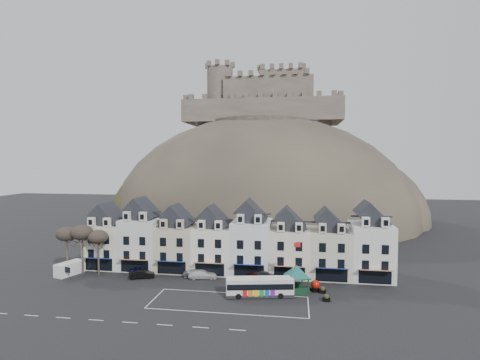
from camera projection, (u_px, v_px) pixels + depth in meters
name	position (u px, v px, depth m)	size (l,w,h in m)	color
ground	(214.00, 305.00, 51.79)	(300.00, 300.00, 0.00)	black
coach_bay_markings	(229.00, 302.00, 52.72)	(22.00, 7.50, 0.01)	silver
townhouse_terrace	(234.00, 242.00, 67.23)	(54.40, 9.35, 11.80)	white
castle_hill	(265.00, 222.00, 119.64)	(100.00, 76.00, 68.00)	#37312A
castle	(265.00, 99.00, 124.40)	(50.20, 22.20, 22.00)	brown
tree_left_far	(67.00, 234.00, 66.16)	(3.61, 3.61, 8.24)	#362F22
tree_left_mid	(82.00, 233.00, 65.69)	(3.78, 3.78, 8.64)	#362F22
tree_left_near	(98.00, 237.00, 65.27)	(3.43, 3.43, 7.84)	#362F22
bus	(260.00, 286.00, 55.00)	(10.12, 4.09, 2.78)	#262628
bus_shelter	(297.00, 271.00, 56.62)	(6.20, 6.20, 4.18)	#10321F
red_buoy	(315.00, 286.00, 57.19)	(1.52, 1.52, 1.71)	black
flagpole	(294.00, 263.00, 56.54)	(1.11, 0.33, 7.86)	silver
white_van	(69.00, 268.00, 65.34)	(3.51, 5.25, 2.21)	white
planter_west	(323.00, 290.00, 56.36)	(1.06, 0.73, 1.04)	black
planter_east	(326.00, 298.00, 53.13)	(1.06, 0.74, 1.06)	black
car_navy	(140.00, 270.00, 66.01)	(1.45, 3.60, 1.23)	#0B0C39
car_black	(142.00, 274.00, 63.39)	(1.45, 4.16, 1.37)	black
car_silver	(197.00, 273.00, 64.15)	(2.10, 4.48, 1.27)	gray
car_white	(203.00, 274.00, 63.33)	(1.98, 4.87, 1.41)	white
car_maroon	(255.00, 277.00, 62.02)	(1.53, 3.81, 1.30)	#530904
car_charcoal	(264.00, 275.00, 62.68)	(1.66, 4.76, 1.57)	black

